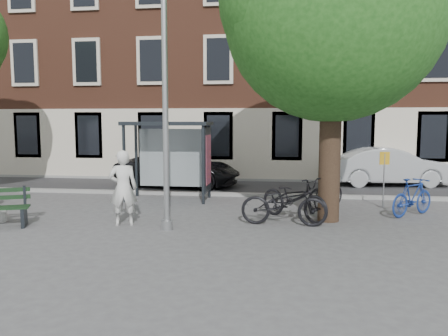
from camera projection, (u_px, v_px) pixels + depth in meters
name	position (u px, v px, depth m)	size (l,w,h in m)	color
ground	(167.00, 230.00, 10.63)	(90.00, 90.00, 0.00)	#4C4C4F
road	(212.00, 187.00, 17.53)	(40.00, 4.00, 0.01)	#28282B
curb_near	(203.00, 194.00, 15.55)	(40.00, 0.25, 0.12)	gray
curb_far	(219.00, 179.00, 19.50)	(40.00, 0.25, 0.12)	gray
building_row	(229.00, 37.00, 22.71)	(30.00, 8.00, 14.00)	brown
lamppost	(165.00, 115.00, 10.33)	(0.28, 0.35, 6.11)	#9EA0A3
tree_right	(335.00, 1.00, 10.89)	(5.76, 5.60, 8.20)	black
bus_shelter	(180.00, 143.00, 14.55)	(2.85, 1.45, 2.62)	#1E2328
painter	(123.00, 188.00, 10.97)	(0.70, 0.46, 1.92)	silver
bike_a	(284.00, 203.00, 11.03)	(0.76, 2.17, 1.14)	black
bike_b	(412.00, 197.00, 12.14)	(0.50, 1.78, 1.07)	navy
bike_c	(294.00, 198.00, 11.69)	(0.78, 2.24, 1.17)	black
bike_d	(326.00, 191.00, 13.20)	(0.49, 1.73, 1.04)	black
car_dark	(178.00, 169.00, 17.75)	(2.31, 5.01, 1.39)	black
car_silver	(389.00, 166.00, 17.92)	(1.67, 4.78, 1.57)	#AFB3B7
bucket_a	(1.00, 215.00, 11.45)	(0.28, 0.28, 0.36)	silver
notice_sign	(384.00, 169.00, 13.21)	(0.30, 0.05, 1.71)	#9EA0A3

